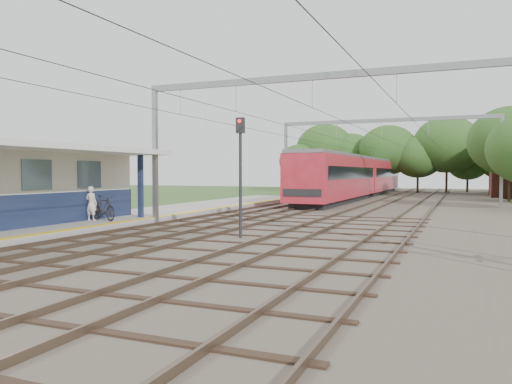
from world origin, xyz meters
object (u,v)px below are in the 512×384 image
Objects in this scene: person at (91,203)px; train at (359,176)px; signal_post at (240,160)px; bicycle at (104,208)px.

train reaches higher than person.
person is 0.04× the size of train.
signal_post is (1.85, -33.58, 0.83)m from train.
signal_post is (8.34, -1.15, 1.95)m from person.
train reaches higher than bicycle.
signal_post is at bearing 170.76° from person.
person is 8.64m from signal_post.
signal_post is (7.82, -1.40, 2.17)m from bicycle.
bicycle is 8.24m from signal_post.
person is 0.34× the size of signal_post.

